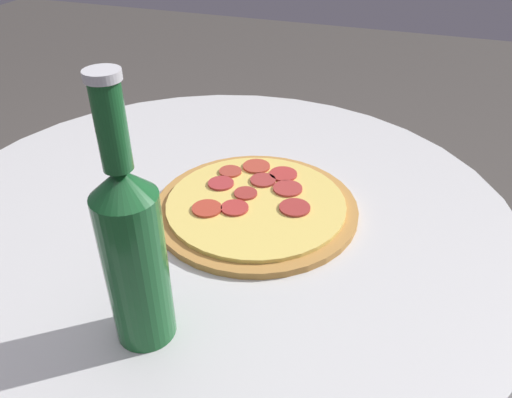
# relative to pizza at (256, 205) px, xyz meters

# --- Properties ---
(table) EXTENTS (0.86, 0.86, 0.78)m
(table) POSITION_rel_pizza_xyz_m (-0.02, 0.06, -0.21)
(table) COLOR silver
(table) RESTS_ON ground_plane
(pizza) EXTENTS (0.29, 0.29, 0.02)m
(pizza) POSITION_rel_pizza_xyz_m (0.00, 0.00, 0.00)
(pizza) COLOR #B77F3D
(pizza) RESTS_ON table
(beer_bottle) EXTENTS (0.06, 0.06, 0.29)m
(beer_bottle) POSITION_rel_pizza_xyz_m (-0.25, 0.04, 0.10)
(beer_bottle) COLOR #195628
(beer_bottle) RESTS_ON table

